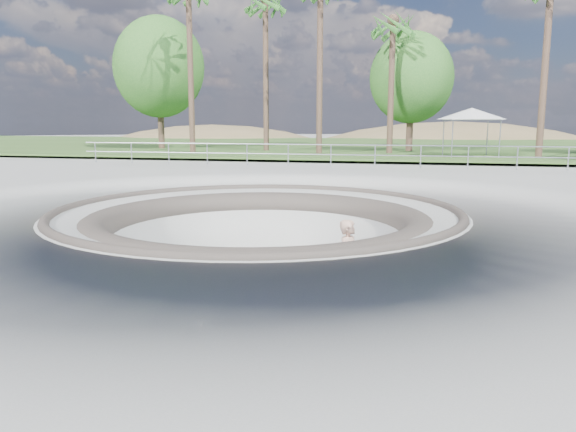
{
  "coord_description": "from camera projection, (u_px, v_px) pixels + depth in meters",
  "views": [
    {
      "loc": [
        3.93,
        -13.48,
        2.23
      ],
      "look_at": [
        0.81,
        -0.09,
        -0.1
      ],
      "focal_mm": 35.0,
      "sensor_mm": 36.0,
      "label": 1
    }
  ],
  "objects": [
    {
      "name": "skateboard",
      "position": [
        348.0,
        304.0,
        12.63
      ],
      "size": [
        0.91,
        0.49,
        0.09
      ],
      "color": "olive",
      "rests_on": "ground"
    },
    {
      "name": "distant_hills",
      "position": [
        416.0,
        197.0,
        69.41
      ],
      "size": [
        103.2,
        45.0,
        28.6
      ],
      "color": "brown",
      "rests_on": "ground"
    },
    {
      "name": "palm_b",
      "position": [
        265.0,
        8.0,
        36.24
      ],
      "size": [
        2.6,
        2.6,
        10.66
      ],
      "color": "brown",
      "rests_on": "ground"
    },
    {
      "name": "skater",
      "position": [
        349.0,
        262.0,
        12.46
      ],
      "size": [
        0.63,
        0.79,
        1.91
      ],
      "primitive_type": "imported",
      "rotation": [
        0.0,
        0.0,
        1.29
      ],
      "color": "tan",
      "rests_on": "skateboard"
    },
    {
      "name": "safety_railing",
      "position": [
        331.0,
        155.0,
        25.6
      ],
      "size": [
        25.0,
        0.06,
        1.03
      ],
      "color": "#989CA0",
      "rests_on": "ground"
    },
    {
      "name": "grass_strip",
      "position": [
        371.0,
        145.0,
        46.8
      ],
      "size": [
        180.0,
        36.0,
        0.12
      ],
      "color": "#355120",
      "rests_on": "ground"
    },
    {
      "name": "bushy_tree_left",
      "position": [
        159.0,
        67.0,
        39.83
      ],
      "size": [
        6.51,
        5.92,
        9.4
      ],
      "color": "brown",
      "rests_on": "ground"
    },
    {
      "name": "bushy_tree_mid",
      "position": [
        411.0,
        78.0,
        36.46
      ],
      "size": [
        5.41,
        4.92,
        7.8
      ],
      "color": "brown",
      "rests_on": "ground"
    },
    {
      "name": "skate_bowl",
      "position": [
        258.0,
        280.0,
        14.5
      ],
      "size": [
        14.0,
        14.0,
        4.1
      ],
      "color": "#A8A7A3",
      "rests_on": "ground"
    },
    {
      "name": "ground",
      "position": [
        258.0,
        210.0,
        14.19
      ],
      "size": [
        180.0,
        180.0,
        0.0
      ],
      "primitive_type": "plane",
      "color": "#A8A7A3",
      "rests_on": "ground"
    },
    {
      "name": "palm_d",
      "position": [
        393.0,
        28.0,
        33.38
      ],
      "size": [
        2.6,
        2.6,
        8.77
      ],
      "color": "brown",
      "rests_on": "ground"
    },
    {
      "name": "canopy_white",
      "position": [
        472.0,
        114.0,
        31.02
      ],
      "size": [
        5.23,
        5.23,
        2.67
      ],
      "color": "#989CA0",
      "rests_on": "ground"
    }
  ]
}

